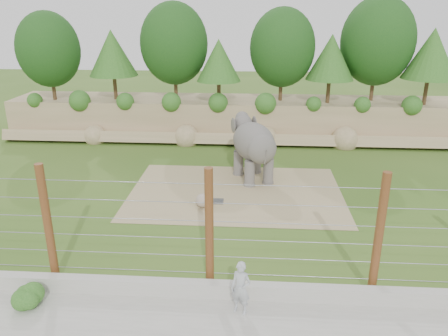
# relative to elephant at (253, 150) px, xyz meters

# --- Properties ---
(ground) EXTENTS (90.00, 90.00, 0.00)m
(ground) POSITION_rel_elephant_xyz_m (-1.29, -4.81, -1.54)
(ground) COLOR #375C1C
(ground) RESTS_ON ground
(back_embankment) EXTENTS (30.00, 5.52, 8.77)m
(back_embankment) POSITION_rel_elephant_xyz_m (-0.70, 7.86, 2.43)
(back_embankment) COLOR #928257
(back_embankment) RESTS_ON ground
(dirt_patch) EXTENTS (10.00, 7.00, 0.02)m
(dirt_patch) POSITION_rel_elephant_xyz_m (-0.79, -1.81, -1.53)
(dirt_patch) COLOR tan
(dirt_patch) RESTS_ON ground
(drain_grate) EXTENTS (1.00, 0.60, 0.03)m
(drain_grate) POSITION_rel_elephant_xyz_m (-1.81, -2.95, -1.50)
(drain_grate) COLOR #262628
(drain_grate) RESTS_ON dirt_patch
(elephant) EXTENTS (2.90, 4.13, 3.07)m
(elephant) POSITION_rel_elephant_xyz_m (0.00, 0.00, 0.00)
(elephant) COLOR #605B57
(elephant) RESTS_ON ground
(stone_ball) EXTENTS (0.62, 0.62, 0.62)m
(stone_ball) POSITION_rel_elephant_xyz_m (-2.18, -3.55, -1.21)
(stone_ball) COLOR gray
(stone_ball) RESTS_ON dirt_patch
(retaining_wall) EXTENTS (26.00, 0.35, 0.50)m
(retaining_wall) POSITION_rel_elephant_xyz_m (-1.29, -9.81, -1.29)
(retaining_wall) COLOR #A8A79C
(retaining_wall) RESTS_ON ground
(barrier_fence) EXTENTS (20.26, 0.26, 4.00)m
(barrier_fence) POSITION_rel_elephant_xyz_m (-1.29, -9.31, 0.46)
(barrier_fence) COLOR #5A2C16
(barrier_fence) RESTS_ON ground
(walkway_shrub) EXTENTS (0.70, 0.70, 0.70)m
(walkway_shrub) POSITION_rel_elephant_xyz_m (-6.48, -10.61, -1.18)
(walkway_shrub) COLOR #255B1D
(walkway_shrub) RESTS_ON walkway
(zookeeper) EXTENTS (0.70, 0.58, 1.63)m
(zookeeper) POSITION_rel_elephant_xyz_m (-0.29, -10.49, -0.71)
(zookeeper) COLOR #B6BBC0
(zookeeper) RESTS_ON walkway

